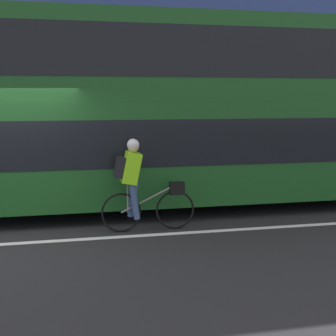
% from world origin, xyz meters
% --- Properties ---
extents(ground_plane, '(80.00, 80.00, 0.00)m').
position_xyz_m(ground_plane, '(0.00, 0.00, 0.00)').
color(ground_plane, '#232326').
extents(road_center_line, '(50.00, 0.14, 0.01)m').
position_xyz_m(road_center_line, '(0.00, -0.17, 0.00)').
color(road_center_line, silver).
rests_on(road_center_line, ground_plane).
extents(sidewalk_curb, '(60.00, 2.57, 0.14)m').
position_xyz_m(sidewalk_curb, '(0.00, 5.81, 0.07)').
color(sidewalk_curb, gray).
rests_on(sidewalk_curb, ground_plane).
extents(building_facade, '(60.00, 0.30, 8.83)m').
position_xyz_m(building_facade, '(0.00, 7.25, 4.41)').
color(building_facade, '#33478C').
rests_on(building_facade, ground_plane).
extents(bus, '(9.68, 2.43, 3.92)m').
position_xyz_m(bus, '(3.85, 1.72, 2.16)').
color(bus, black).
rests_on(bus, ground_plane).
extents(cyclist_on_bike, '(1.67, 0.32, 1.64)m').
position_xyz_m(cyclist_on_bike, '(2.22, 0.12, 0.88)').
color(cyclist_on_bike, black).
rests_on(cyclist_on_bike, ground_plane).
extents(trash_bin, '(0.56, 0.56, 0.86)m').
position_xyz_m(trash_bin, '(5.95, 5.68, 0.57)').
color(trash_bin, '#262628').
rests_on(trash_bin, sidewalk_curb).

